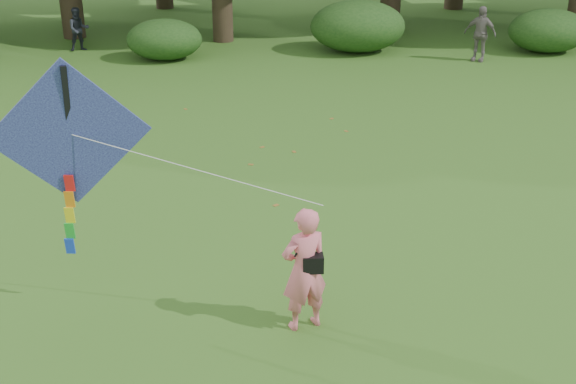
{
  "coord_description": "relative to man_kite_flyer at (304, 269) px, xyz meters",
  "views": [
    {
      "loc": [
        -1.17,
        -8.57,
        6.28
      ],
      "look_at": [
        -0.53,
        2.0,
        1.5
      ],
      "focal_mm": 45.0,
      "sensor_mm": 36.0,
      "label": 1
    }
  ],
  "objects": [
    {
      "name": "flying_kite",
      "position": [
        -3.28,
        0.8,
        1.81
      ],
      "size": [
        4.67,
        1.13,
        3.07
      ],
      "color": "#2759AA",
      "rests_on": "ground"
    },
    {
      "name": "bystander_right",
      "position": [
        7.46,
        15.8,
        -0.02
      ],
      "size": [
        1.2,
        1.01,
        1.92
      ],
      "primitive_type": "imported",
      "rotation": [
        0.0,
        0.0,
        -0.58
      ],
      "color": "slate",
      "rests_on": "ground"
    },
    {
      "name": "crossbody_bag",
      "position": [
        0.12,
        -0.03,
        0.13
      ],
      "size": [
        0.43,
        0.2,
        0.74
      ],
      "color": "black",
      "rests_on": "ground"
    },
    {
      "name": "shrub_band",
      "position": [
        -0.33,
        17.17,
        -0.12
      ],
      "size": [
        39.15,
        3.22,
        1.88
      ],
      "color": "#264919",
      "rests_on": "ground"
    },
    {
      "name": "bystander_left",
      "position": [
        -6.9,
        18.21,
        -0.18
      ],
      "size": [
        0.94,
        0.84,
        1.59
      ],
      "primitive_type": "imported",
      "rotation": [
        0.0,
        0.0,
        0.37
      ],
      "color": "#252832",
      "rests_on": "ground"
    },
    {
      "name": "ground",
      "position": [
        0.39,
        -0.43,
        -0.97
      ],
      "size": [
        100.0,
        100.0,
        0.0
      ],
      "primitive_type": "plane",
      "color": "#265114",
      "rests_on": "ground"
    },
    {
      "name": "fallen_leaves",
      "position": [
        -0.41,
        5.94,
        -0.97
      ],
      "size": [
        11.73,
        14.0,
        0.01
      ],
      "color": "brown",
      "rests_on": "ground"
    },
    {
      "name": "man_kite_flyer",
      "position": [
        0.0,
        0.0,
        0.0
      ],
      "size": [
        0.83,
        0.69,
        1.95
      ],
      "primitive_type": "imported",
      "rotation": [
        0.0,
        0.0,
        3.51
      ],
      "color": "#EB6E7D",
      "rests_on": "ground"
    }
  ]
}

